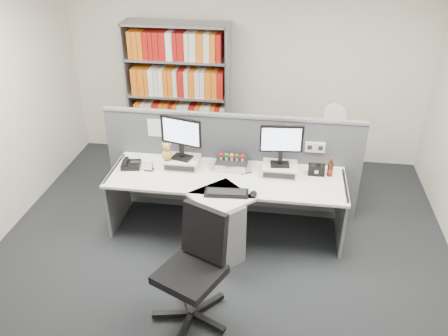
% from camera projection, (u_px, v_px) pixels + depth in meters
% --- Properties ---
extents(ground, '(5.50, 5.50, 0.00)m').
position_uv_depth(ground, '(215.00, 277.00, 4.72)').
color(ground, '#272A2E').
rests_on(ground, ground).
extents(room_shell, '(5.04, 5.54, 2.72)m').
position_uv_depth(room_shell, '(213.00, 115.00, 3.84)').
color(room_shell, silver).
rests_on(room_shell, ground).
extents(partition, '(3.00, 0.08, 1.27)m').
position_uv_depth(partition, '(232.00, 163.00, 5.48)').
color(partition, '#50525A').
rests_on(partition, ground).
extents(desk, '(2.60, 1.20, 0.72)m').
position_uv_depth(desk, '(223.00, 208.00, 5.01)').
color(desk, white).
rests_on(desk, ground).
extents(monitor_riser_left, '(0.38, 0.31, 0.10)m').
position_uv_depth(monitor_riser_left, '(182.00, 162.00, 5.25)').
color(monitor_riser_left, beige).
rests_on(monitor_riser_left, desk).
extents(monitor_riser_right, '(0.38, 0.31, 0.10)m').
position_uv_depth(monitor_riser_right, '(279.00, 169.00, 5.11)').
color(monitor_riser_right, beige).
rests_on(monitor_riser_right, desk).
extents(monitor_left, '(0.48, 0.20, 0.49)m').
position_uv_depth(monitor_left, '(181.00, 135.00, 5.08)').
color(monitor_left, black).
rests_on(monitor_left, monitor_riser_left).
extents(monitor_right, '(0.46, 0.17, 0.47)m').
position_uv_depth(monitor_right, '(281.00, 142.00, 4.95)').
color(monitor_right, black).
rests_on(monitor_right, monitor_riser_right).
extents(desktop_pc, '(0.35, 0.31, 0.09)m').
position_uv_depth(desktop_pc, '(232.00, 163.00, 5.24)').
color(desktop_pc, black).
rests_on(desktop_pc, desk).
extents(figurines, '(0.29, 0.05, 0.09)m').
position_uv_depth(figurines, '(232.00, 156.00, 5.18)').
color(figurines, beige).
rests_on(figurines, desktop_pc).
extents(keyboard, '(0.46, 0.20, 0.03)m').
position_uv_depth(keyboard, '(226.00, 193.00, 4.76)').
color(keyboard, black).
rests_on(keyboard, desk).
extents(mouse, '(0.07, 0.12, 0.04)m').
position_uv_depth(mouse, '(253.00, 194.00, 4.72)').
color(mouse, black).
rests_on(mouse, desk).
extents(desk_phone, '(0.24, 0.22, 0.09)m').
position_uv_depth(desk_phone, '(131.00, 164.00, 5.24)').
color(desk_phone, black).
rests_on(desk_phone, desk).
extents(desk_calendar, '(0.10, 0.08, 0.12)m').
position_uv_depth(desk_calendar, '(149.00, 166.00, 5.17)').
color(desk_calendar, black).
rests_on(desk_calendar, desk).
extents(plush_toy, '(0.12, 0.12, 0.21)m').
position_uv_depth(plush_toy, '(167.00, 153.00, 5.16)').
color(plush_toy, gold).
rests_on(plush_toy, monitor_riser_left).
extents(speaker, '(0.18, 0.10, 0.12)m').
position_uv_depth(speaker, '(316.00, 170.00, 5.08)').
color(speaker, black).
rests_on(speaker, desk).
extents(cola_bottle, '(0.07, 0.07, 0.21)m').
position_uv_depth(cola_bottle, '(330.00, 169.00, 5.05)').
color(cola_bottle, '#3F190A').
rests_on(cola_bottle, desk).
extents(shelving_unit, '(1.41, 0.40, 2.00)m').
position_uv_depth(shelving_unit, '(179.00, 97.00, 6.46)').
color(shelving_unit, gray).
rests_on(shelving_unit, ground).
extents(filing_cabinet, '(0.45, 0.61, 0.70)m').
position_uv_depth(filing_cabinet, '(328.00, 162.00, 6.12)').
color(filing_cabinet, gray).
rests_on(filing_cabinet, ground).
extents(desk_fan, '(0.29, 0.17, 0.48)m').
position_uv_depth(desk_fan, '(334.00, 117.00, 5.80)').
color(desk_fan, white).
rests_on(desk_fan, filing_cabinet).
extents(office_chair, '(0.70, 0.72, 1.06)m').
position_uv_depth(office_chair, '(195.00, 265.00, 4.05)').
color(office_chair, silver).
rests_on(office_chair, ground).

